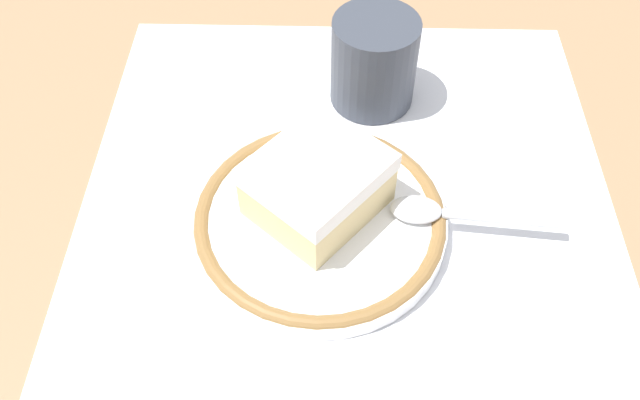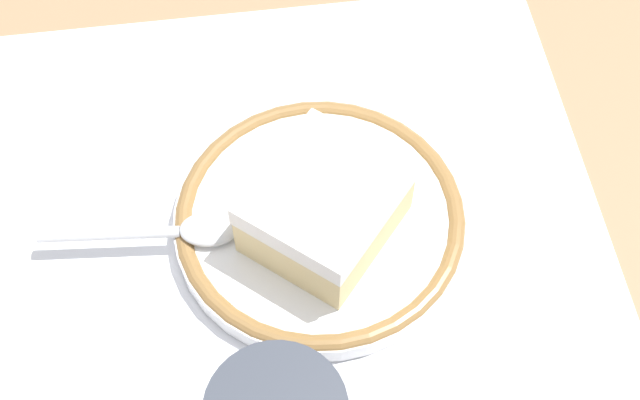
# 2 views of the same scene
# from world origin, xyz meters

# --- Properties ---
(ground_plane) EXTENTS (2.40, 2.40, 0.00)m
(ground_plane) POSITION_xyz_m (0.00, 0.00, 0.00)
(ground_plane) COLOR #9E7551
(placemat) EXTENTS (0.47, 0.44, 0.00)m
(placemat) POSITION_xyz_m (0.00, 0.00, 0.00)
(placemat) COLOR white
(placemat) RESTS_ON ground_plane
(plate) EXTENTS (0.20, 0.20, 0.02)m
(plate) POSITION_xyz_m (0.03, -0.02, 0.01)
(plate) COLOR white
(plate) RESTS_ON placemat
(cake_slice) EXTENTS (0.13, 0.12, 0.05)m
(cake_slice) POSITION_xyz_m (0.02, -0.02, 0.04)
(cake_slice) COLOR beige
(cake_slice) RESTS_ON plate
(spoon) EXTENTS (0.03, 0.14, 0.01)m
(spoon) POSITION_xyz_m (0.02, 0.07, 0.02)
(spoon) COLOR silver
(spoon) RESTS_ON plate
(cup) EXTENTS (0.08, 0.08, 0.08)m
(cup) POSITION_xyz_m (-0.13, 0.02, 0.04)
(cup) COLOR #383D47
(cup) RESTS_ON placemat
(napkin) EXTENTS (0.10, 0.10, 0.00)m
(napkin) POSITION_xyz_m (-0.15, -0.07, 0.00)
(napkin) COLOR white
(napkin) RESTS_ON placemat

